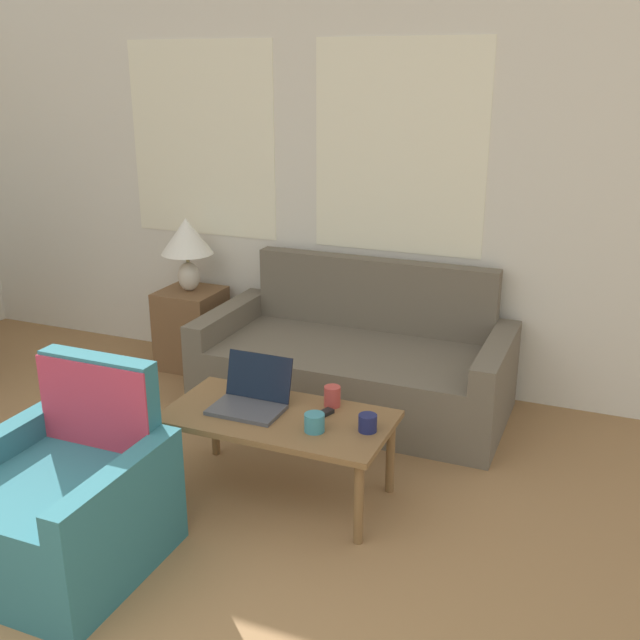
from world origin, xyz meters
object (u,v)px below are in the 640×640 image
couch (357,365)px  cup_yellow (332,396)px  armchair (66,505)px  coffee_table (278,424)px  laptop (251,397)px  table_lamp (187,241)px  cup_white (314,423)px  cup_navy (368,423)px  tv_remote (321,415)px

couch → cup_yellow: (0.21, -0.95, 0.23)m
armchair → coffee_table: size_ratio=0.76×
laptop → armchair: bearing=-118.2°
couch → table_lamp: (-1.29, 0.16, 0.65)m
couch → coffee_table: bearing=-89.6°
armchair → coffee_table: 1.03m
coffee_table → cup_white: 0.26m
couch → table_lamp: bearing=173.1°
couch → armchair: (-0.60, -1.96, 0.00)m
couch → cup_navy: size_ratio=21.54×
table_lamp → cup_navy: bearing=-36.4°
table_lamp → cup_white: size_ratio=5.33×
couch → armchair: bearing=-107.1°
cup_navy → tv_remote: size_ratio=0.56×
couch → coffee_table: couch is taller
coffee_table → cup_yellow: bearing=44.3°
cup_navy → tv_remote: cup_navy is taller
armchair → cup_white: bearing=41.0°
armchair → table_lamp: size_ratio=1.66×
laptop → tv_remote: 0.36m
cup_navy → cup_white: bearing=-157.3°
couch → cup_yellow: size_ratio=18.15×
cup_navy → coffee_table: bearing=-179.0°
couch → tv_remote: size_ratio=11.99×
laptop → tv_remote: size_ratio=2.23×
cup_white → coffee_table: bearing=159.1°
cup_navy → tv_remote: bearing=168.2°
couch → armchair: 2.05m
coffee_table → cup_white: bearing=-20.9°
couch → cup_navy: bearing=-67.9°
laptop → cup_navy: laptop is taller
coffee_table → laptop: bearing=170.4°
armchair → cup_navy: (1.06, 0.82, 0.21)m
coffee_table → table_lamp: bearing=135.0°
cup_navy → tv_remote: 0.26m
cup_yellow → couch: bearing=102.5°
couch → table_lamp: 1.45m
armchair → laptop: 0.98m
cup_white → table_lamp: bearing=137.8°
coffee_table → cup_navy: bearing=1.0°
cup_yellow → cup_white: bearing=-85.1°
armchair → laptop: bearing=61.8°
table_lamp → laptop: table_lamp is taller
couch → laptop: size_ratio=5.37×
couch → laptop: 1.15m
table_lamp → laptop: bearing=-48.1°
table_lamp → cup_white: (1.53, -1.39, -0.43)m
armchair → couch: bearing=72.9°
cup_navy → cup_yellow: size_ratio=0.84×
tv_remote → coffee_table: bearing=-162.5°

